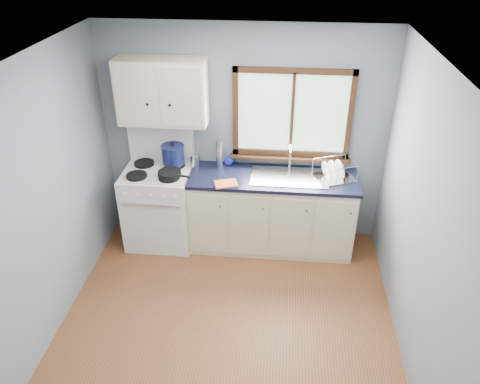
# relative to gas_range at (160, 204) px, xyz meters

# --- Properties ---
(floor) EXTENTS (3.20, 3.60, 0.02)m
(floor) POSITION_rel_gas_range_xyz_m (0.95, -1.47, -0.50)
(floor) COLOR brown
(floor) RESTS_ON ground
(ceiling) EXTENTS (3.20, 3.60, 0.02)m
(ceiling) POSITION_rel_gas_range_xyz_m (0.95, -1.47, 2.02)
(ceiling) COLOR white
(ceiling) RESTS_ON wall_back
(wall_back) EXTENTS (3.20, 0.02, 2.50)m
(wall_back) POSITION_rel_gas_range_xyz_m (0.95, 0.34, 0.76)
(wall_back) COLOR gray
(wall_back) RESTS_ON ground
(wall_left) EXTENTS (0.02, 3.60, 2.50)m
(wall_left) POSITION_rel_gas_range_xyz_m (-0.66, -1.47, 0.76)
(wall_left) COLOR gray
(wall_left) RESTS_ON ground
(wall_right) EXTENTS (0.02, 3.60, 2.50)m
(wall_right) POSITION_rel_gas_range_xyz_m (2.56, -1.47, 0.76)
(wall_right) COLOR gray
(wall_right) RESTS_ON ground
(gas_range) EXTENTS (0.76, 0.69, 1.36)m
(gas_range) POSITION_rel_gas_range_xyz_m (0.00, 0.00, 0.00)
(gas_range) COLOR white
(gas_range) RESTS_ON floor
(base_cabinets) EXTENTS (1.85, 0.60, 0.88)m
(base_cabinets) POSITION_rel_gas_range_xyz_m (1.31, 0.02, -0.08)
(base_cabinets) COLOR beige
(base_cabinets) RESTS_ON floor
(countertop) EXTENTS (1.89, 0.64, 0.04)m
(countertop) POSITION_rel_gas_range_xyz_m (1.31, 0.02, 0.41)
(countertop) COLOR black
(countertop) RESTS_ON base_cabinets
(sink) EXTENTS (0.84, 0.46, 0.44)m
(sink) POSITION_rel_gas_range_xyz_m (1.49, 0.02, 0.37)
(sink) COLOR silver
(sink) RESTS_ON countertop
(window) EXTENTS (1.36, 0.10, 1.03)m
(window) POSITION_rel_gas_range_xyz_m (1.48, 0.30, 0.98)
(window) COLOR #9EC6A8
(window) RESTS_ON wall_back
(upper_cabinets) EXTENTS (0.95, 0.35, 0.70)m
(upper_cabinets) POSITION_rel_gas_range_xyz_m (0.10, 0.15, 1.31)
(upper_cabinets) COLOR beige
(upper_cabinets) RESTS_ON wall_back
(skillet) EXTENTS (0.40, 0.31, 0.05)m
(skillet) POSITION_rel_gas_range_xyz_m (0.19, -0.14, 0.49)
(skillet) COLOR black
(skillet) RESTS_ON gas_range
(stockpot) EXTENTS (0.32, 0.32, 0.25)m
(stockpot) POSITION_rel_gas_range_xyz_m (0.17, 0.15, 0.58)
(stockpot) COLOR #121848
(stockpot) RESTS_ON gas_range
(utensil_crock) EXTENTS (0.13, 0.13, 0.36)m
(utensil_crock) POSITION_rel_gas_range_xyz_m (0.41, 0.18, 0.50)
(utensil_crock) COLOR silver
(utensil_crock) RESTS_ON countertop
(thermos) EXTENTS (0.09, 0.09, 0.33)m
(thermos) POSITION_rel_gas_range_xyz_m (0.69, 0.20, 0.59)
(thermos) COLOR silver
(thermos) RESTS_ON countertop
(soap_bottle) EXTENTS (0.14, 0.14, 0.28)m
(soap_bottle) POSITION_rel_gas_range_xyz_m (0.78, 0.22, 0.57)
(soap_bottle) COLOR #1C26C2
(soap_bottle) RESTS_ON countertop
(dish_towel) EXTENTS (0.28, 0.23, 0.02)m
(dish_towel) POSITION_rel_gas_range_xyz_m (0.81, -0.21, 0.44)
(dish_towel) COLOR orange
(dish_towel) RESTS_ON countertop
(dish_rack) EXTENTS (0.50, 0.45, 0.22)m
(dish_rack) POSITION_rel_gas_range_xyz_m (1.97, 0.03, 0.48)
(dish_rack) COLOR silver
(dish_rack) RESTS_ON countertop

